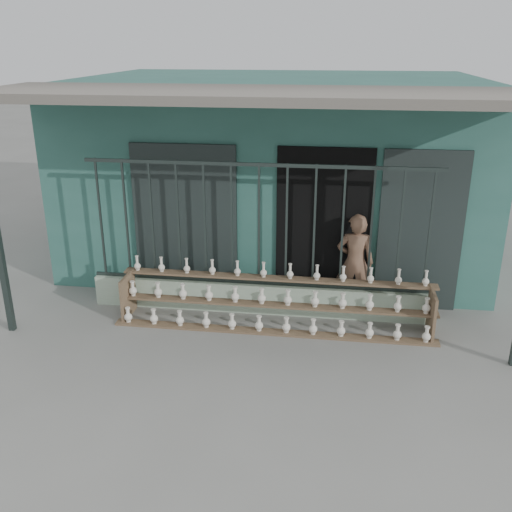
# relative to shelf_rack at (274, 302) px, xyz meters

# --- Properties ---
(ground) EXTENTS (60.00, 60.00, 0.00)m
(ground) POSITION_rel_shelf_rack_xyz_m (-0.28, -0.89, -0.36)
(ground) COLOR slate
(workshop_building) EXTENTS (7.40, 6.60, 3.21)m
(workshop_building) POSITION_rel_shelf_rack_xyz_m (-0.27, 3.34, 1.26)
(workshop_building) COLOR #2C5D53
(workshop_building) RESTS_ON ground
(parapet_wall) EXTENTS (5.00, 0.20, 0.45)m
(parapet_wall) POSITION_rel_shelf_rack_xyz_m (-0.28, 0.41, -0.14)
(parapet_wall) COLOR #A5BDA2
(parapet_wall) RESTS_ON ground
(security_fence) EXTENTS (5.00, 0.04, 1.80)m
(security_fence) POSITION_rel_shelf_rack_xyz_m (-0.28, 0.41, 0.99)
(security_fence) COLOR #283330
(security_fence) RESTS_ON parapet_wall
(shelf_rack) EXTENTS (4.50, 0.68, 0.85)m
(shelf_rack) POSITION_rel_shelf_rack_xyz_m (0.00, 0.00, 0.00)
(shelf_rack) COLOR brown
(shelf_rack) RESTS_ON ground
(elderly_woman) EXTENTS (0.56, 0.38, 1.49)m
(elderly_woman) POSITION_rel_shelf_rack_xyz_m (1.11, 0.71, 0.39)
(elderly_woman) COLOR brown
(elderly_woman) RESTS_ON ground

